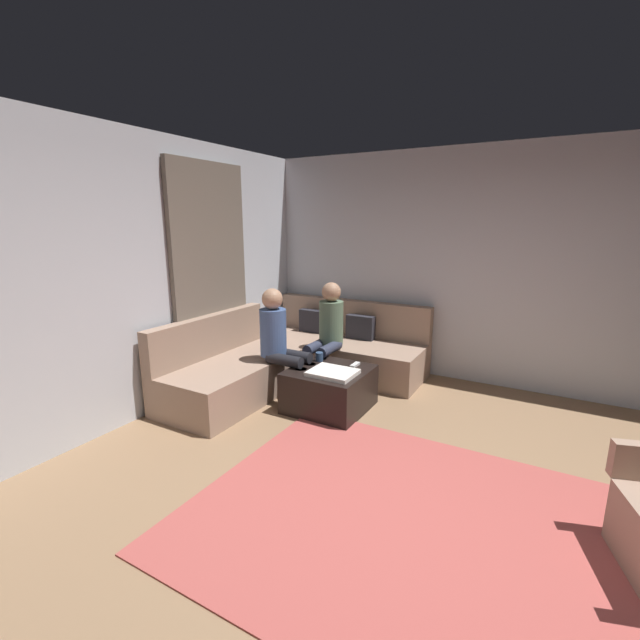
{
  "coord_description": "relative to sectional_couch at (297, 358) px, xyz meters",
  "views": [
    {
      "loc": [
        0.56,
        -2.24,
        1.88
      ],
      "look_at": [
        -1.63,
        1.63,
        0.85
      ],
      "focal_mm": 24.06,
      "sensor_mm": 36.0,
      "label": 1
    }
  ],
  "objects": [
    {
      "name": "coffee_mug",
      "position": [
        0.49,
        -0.33,
        0.19
      ],
      "size": [
        0.08,
        0.08,
        0.1
      ],
      "primitive_type": "cylinder",
      "color": "#334C72",
      "rests_on": "ottoman"
    },
    {
      "name": "wall_left",
      "position": [
        -0.86,
        -1.88,
        1.07
      ],
      "size": [
        0.12,
        6.0,
        2.7
      ],
      "primitive_type": "cube",
      "color": "silver",
      "rests_on": "ground_plane"
    },
    {
      "name": "sectional_couch",
      "position": [
        0.0,
        0.0,
        0.0
      ],
      "size": [
        2.1,
        2.55,
        0.87
      ],
      "color": "#9E7F6B",
      "rests_on": "ground_plane"
    },
    {
      "name": "area_rug",
      "position": [
        1.88,
        -1.78,
        -0.27
      ],
      "size": [
        2.6,
        2.2,
        0.01
      ],
      "primitive_type": "cube",
      "color": "#AD4C47",
      "rests_on": "ground_plane"
    },
    {
      "name": "person_on_couch_back",
      "position": [
        0.37,
        0.06,
        0.38
      ],
      "size": [
        0.3,
        0.6,
        1.2
      ],
      "rotation": [
        0.0,
        0.0,
        3.14
      ],
      "color": "#2D3347",
      "rests_on": "ground_plane"
    },
    {
      "name": "game_remote",
      "position": [
        0.89,
        -0.29,
        0.15
      ],
      "size": [
        0.05,
        0.15,
        0.02
      ],
      "primitive_type": "cube",
      "color": "white",
      "rests_on": "ottoman"
    },
    {
      "name": "curtain_panel",
      "position": [
        -0.76,
        -0.58,
        0.97
      ],
      "size": [
        0.06,
        1.1,
        2.5
      ],
      "primitive_type": "cube",
      "color": "#726659",
      "rests_on": "ground_plane"
    },
    {
      "name": "person_on_couch_side",
      "position": [
        0.15,
        -0.55,
        0.38
      ],
      "size": [
        0.6,
        0.3,
        1.2
      ],
      "rotation": [
        0.0,
        0.0,
        -1.57
      ],
      "color": "black",
      "rests_on": "ground_plane"
    },
    {
      "name": "ground_plane",
      "position": [
        2.08,
        -1.88,
        -0.33
      ],
      "size": [
        6.0,
        6.0,
        0.1
      ],
      "primitive_type": "cube",
      "color": "#8C6B4C"
    },
    {
      "name": "wall_back",
      "position": [
        2.08,
        1.06,
        1.07
      ],
      "size": [
        6.0,
        0.12,
        2.7
      ],
      "primitive_type": "cube",
      "color": "silver",
      "rests_on": "ground_plane"
    },
    {
      "name": "ottoman",
      "position": [
        0.71,
        -0.51,
        -0.07
      ],
      "size": [
        0.76,
        0.76,
        0.42
      ],
      "primitive_type": "cube",
      "color": "black",
      "rests_on": "ground_plane"
    },
    {
      "name": "folded_blanket",
      "position": [
        0.81,
        -0.63,
        0.16
      ],
      "size": [
        0.44,
        0.36,
        0.04
      ],
      "primitive_type": "cube",
      "color": "white",
      "rests_on": "ottoman"
    }
  ]
}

